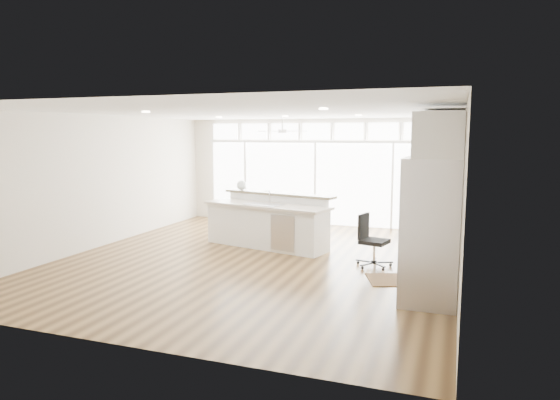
% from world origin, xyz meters
% --- Properties ---
extents(floor, '(7.00, 8.00, 0.02)m').
position_xyz_m(floor, '(0.00, 0.00, -0.01)').
color(floor, '#442D15').
rests_on(floor, ground).
extents(ceiling, '(7.00, 8.00, 0.02)m').
position_xyz_m(ceiling, '(0.00, 0.00, 2.70)').
color(ceiling, white).
rests_on(ceiling, wall_back).
extents(wall_back, '(7.00, 0.04, 2.70)m').
position_xyz_m(wall_back, '(0.00, 4.00, 1.35)').
color(wall_back, beige).
rests_on(wall_back, floor).
extents(wall_front, '(7.00, 0.04, 2.70)m').
position_xyz_m(wall_front, '(0.00, -4.00, 1.35)').
color(wall_front, beige).
rests_on(wall_front, floor).
extents(wall_left, '(0.04, 8.00, 2.70)m').
position_xyz_m(wall_left, '(-3.50, 0.00, 1.35)').
color(wall_left, beige).
rests_on(wall_left, floor).
extents(wall_right, '(0.04, 8.00, 2.70)m').
position_xyz_m(wall_right, '(3.50, 0.00, 1.35)').
color(wall_right, beige).
rests_on(wall_right, floor).
extents(glass_wall, '(5.80, 0.06, 2.08)m').
position_xyz_m(glass_wall, '(0.00, 3.94, 1.05)').
color(glass_wall, white).
rests_on(glass_wall, wall_back).
extents(transom_row, '(5.90, 0.06, 0.40)m').
position_xyz_m(transom_row, '(0.00, 3.94, 2.38)').
color(transom_row, white).
rests_on(transom_row, wall_back).
extents(desk_window, '(0.04, 0.85, 0.85)m').
position_xyz_m(desk_window, '(3.46, 0.30, 1.55)').
color(desk_window, white).
rests_on(desk_window, wall_right).
extents(ceiling_fan, '(1.16, 1.16, 0.32)m').
position_xyz_m(ceiling_fan, '(-0.50, 2.80, 2.48)').
color(ceiling_fan, silver).
rests_on(ceiling_fan, ceiling).
extents(recessed_lights, '(3.40, 3.00, 0.02)m').
position_xyz_m(recessed_lights, '(0.00, 0.20, 2.68)').
color(recessed_lights, white).
rests_on(recessed_lights, ceiling).
extents(oven_cabinet, '(0.64, 1.20, 2.50)m').
position_xyz_m(oven_cabinet, '(3.17, 1.80, 1.25)').
color(oven_cabinet, white).
rests_on(oven_cabinet, floor).
extents(desk_nook, '(0.72, 1.30, 0.76)m').
position_xyz_m(desk_nook, '(3.13, 0.30, 0.38)').
color(desk_nook, white).
rests_on(desk_nook, floor).
extents(upper_cabinets, '(0.64, 1.30, 0.64)m').
position_xyz_m(upper_cabinets, '(3.17, 0.30, 2.35)').
color(upper_cabinets, white).
rests_on(upper_cabinets, wall_right).
extents(refrigerator, '(0.76, 0.90, 2.00)m').
position_xyz_m(refrigerator, '(3.11, -1.35, 1.00)').
color(refrigerator, silver).
rests_on(refrigerator, floor).
extents(fridge_cabinet, '(0.64, 0.90, 0.60)m').
position_xyz_m(fridge_cabinet, '(3.17, -1.35, 2.30)').
color(fridge_cabinet, white).
rests_on(fridge_cabinet, wall_right).
extents(framed_photos, '(0.06, 0.22, 0.80)m').
position_xyz_m(framed_photos, '(3.46, 0.92, 1.40)').
color(framed_photos, black).
rests_on(framed_photos, wall_right).
extents(kitchen_island, '(2.89, 1.65, 1.08)m').
position_xyz_m(kitchen_island, '(-0.24, 1.07, 0.54)').
color(kitchen_island, white).
rests_on(kitchen_island, floor).
extents(rug, '(1.17, 1.01, 0.01)m').
position_xyz_m(rug, '(2.63, -0.43, 0.01)').
color(rug, '#372211').
rests_on(rug, floor).
extents(office_chair, '(0.56, 0.54, 0.92)m').
position_xyz_m(office_chair, '(2.11, 0.25, 0.46)').
color(office_chair, black).
rests_on(office_chair, floor).
extents(fishbowl, '(0.25, 0.25, 0.22)m').
position_xyz_m(fishbowl, '(-1.07, 1.69, 1.19)').
color(fishbowl, silver).
rests_on(fishbowl, kitchen_island).
extents(monitor, '(0.15, 0.48, 0.40)m').
position_xyz_m(monitor, '(3.05, 0.30, 0.96)').
color(monitor, black).
rests_on(monitor, desk_nook).
extents(keyboard, '(0.14, 0.33, 0.02)m').
position_xyz_m(keyboard, '(2.88, 0.30, 0.77)').
color(keyboard, silver).
rests_on(keyboard, desk_nook).
extents(potted_plant, '(0.31, 0.34, 0.25)m').
position_xyz_m(potted_plant, '(3.17, 1.80, 2.63)').
color(potted_plant, '#2D5C27').
rests_on(potted_plant, oven_cabinet).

